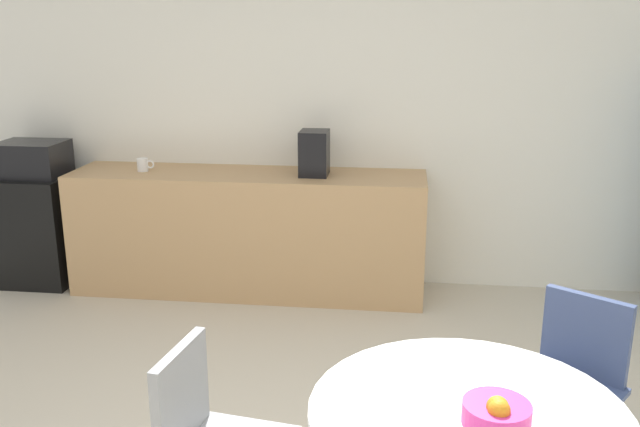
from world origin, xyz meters
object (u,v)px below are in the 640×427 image
object	(u,v)px
mini_fridge	(40,229)
mug_white	(143,165)
fruit_bowl	(497,413)
chair_gray	(205,427)
chair_navy	(575,367)
coffee_maker	(314,153)
microwave	(32,159)

from	to	relation	value
mini_fridge	mug_white	bearing A→B (deg)	-1.40
mini_fridge	fruit_bowl	xyz separation A→B (m)	(3.09, -2.83, 0.38)
chair_gray	chair_navy	bearing A→B (deg)	23.58
chair_gray	fruit_bowl	distance (m)	1.07
mini_fridge	coffee_maker	xyz separation A→B (m)	(2.14, 0.00, 0.64)
fruit_bowl	mug_white	world-z (taller)	mug_white
microwave	mug_white	distance (m)	0.88
mini_fridge	mug_white	size ratio (longest dim) A/B	6.48
mug_white	mini_fridge	bearing A→B (deg)	178.60
fruit_bowl	microwave	bearing A→B (deg)	137.43
mini_fridge	microwave	bearing A→B (deg)	0.00
mini_fridge	microwave	distance (m)	0.55
mini_fridge	coffee_maker	distance (m)	2.24
mug_white	chair_gray	bearing A→B (deg)	-65.14
microwave	chair_gray	distance (m)	3.37
microwave	coffee_maker	world-z (taller)	coffee_maker
coffee_maker	mini_fridge	bearing A→B (deg)	180.00
microwave	fruit_bowl	distance (m)	4.19
mini_fridge	fruit_bowl	distance (m)	4.21
microwave	chair_gray	world-z (taller)	microwave
chair_navy	microwave	bearing A→B (deg)	150.79
microwave	fruit_bowl	size ratio (longest dim) A/B	2.24
mini_fridge	microwave	xyz separation A→B (m)	(0.00, 0.00, 0.55)
chair_navy	coffee_maker	world-z (taller)	coffee_maker
microwave	chair_navy	distance (m)	4.08
chair_navy	fruit_bowl	size ratio (longest dim) A/B	3.87
fruit_bowl	mug_white	bearing A→B (deg)	128.17
microwave	chair_navy	xyz separation A→B (m)	(3.54, -1.98, -0.44)
microwave	chair_gray	bearing A→B (deg)	-51.55
chair_navy	coffee_maker	size ratio (longest dim) A/B	2.59
microwave	chair_gray	size ratio (longest dim) A/B	0.58
mini_fridge	coffee_maker	size ratio (longest dim) A/B	2.61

